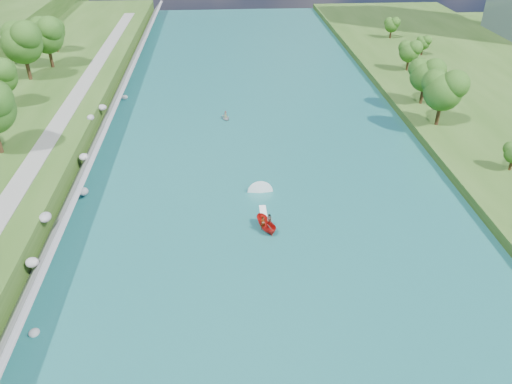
{
  "coord_description": "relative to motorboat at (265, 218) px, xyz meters",
  "views": [
    {
      "loc": [
        -5.48,
        -39.74,
        37.26
      ],
      "look_at": [
        -1.45,
        16.09,
        2.5
      ],
      "focal_mm": 35.0,
      "sensor_mm": 36.0,
      "label": 1
    }
  ],
  "objects": [
    {
      "name": "ground",
      "position": [
        0.56,
        -12.53,
        -0.77
      ],
      "size": [
        260.0,
        260.0,
        0.0
      ],
      "primitive_type": "plane",
      "color": "#2D5119",
      "rests_on": "ground"
    },
    {
      "name": "river_water",
      "position": [
        0.56,
        7.47,
        -0.72
      ],
      "size": [
        55.0,
        240.0,
        0.1
      ],
      "primitive_type": "cube",
      "color": "#185C58",
      "rests_on": "ground"
    },
    {
      "name": "riverside_path",
      "position": [
        -31.94,
        7.47,
        2.78
      ],
      "size": [
        3.0,
        200.0,
        0.1
      ],
      "primitive_type": "cube",
      "color": "gray",
      "rests_on": "berm_west"
    },
    {
      "name": "raft",
      "position": [
        -4.36,
        33.44,
        -0.34
      ],
      "size": [
        2.37,
        2.88,
        1.51
      ],
      "rotation": [
        0.0,
        0.0,
        0.26
      ],
      "color": "gray",
      "rests_on": "river_water"
    },
    {
      "name": "motorboat",
      "position": [
        0.0,
        0.0,
        0.0
      ],
      "size": [
        3.6,
        18.94,
        2.22
      ],
      "rotation": [
        0.0,
        0.0,
        3.54
      ],
      "color": "red",
      "rests_on": "river_water"
    },
    {
      "name": "riprap_bank",
      "position": [
        -25.3,
        6.77,
        1.04
      ],
      "size": [
        4.35,
        236.0,
        4.54
      ],
      "color": "slate",
      "rests_on": "ground"
    }
  ]
}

